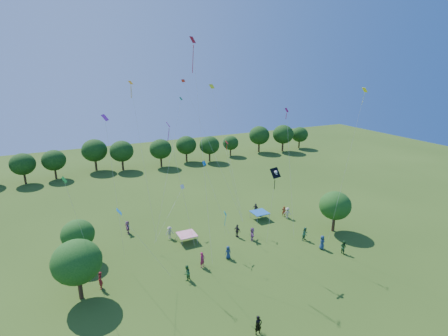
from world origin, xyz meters
TOP-DOWN VIEW (x-y plane):
  - near_tree_west at (-15.17, 13.96)m, footprint 4.59×4.59m
  - near_tree_north at (-14.66, 21.11)m, footprint 3.63×3.63m
  - near_tree_east at (16.35, 14.26)m, footprint 4.13×4.13m
  - treeline at (-1.73, 55.43)m, footprint 88.01×8.77m
  - tent_red_stripe at (-2.29, 19.93)m, footprint 2.20×2.20m
  - tent_blue at (9.43, 21.71)m, footprint 2.20×2.20m
  - man_in_black at (-2.40, 2.59)m, footprint 0.66×0.44m
  - crowd_person_0 at (-14.56, 20.08)m, footprint 0.64×0.97m
  - crowd_person_1 at (-2.73, 13.82)m, footprint 0.80×0.71m
  - crowd_person_2 at (13.36, 9.29)m, footprint 0.45×0.82m
  - crowd_person_3 at (13.21, 20.22)m, footprint 1.13×1.06m
  - crowd_person_4 at (3.99, 18.31)m, footprint 0.81×1.12m
  - crowd_person_5 at (5.30, 16.73)m, footprint 1.32×1.69m
  - crowd_person_6 at (0.61, 14.19)m, footprint 0.79×0.47m
  - crowd_person_7 at (-13.29, 14.71)m, footprint 0.46×0.69m
  - crowd_person_8 at (-5.09, 12.30)m, footprint 0.92×0.87m
  - crowd_person_9 at (-3.96, 21.79)m, footprint 1.07×0.51m
  - crowd_person_10 at (9.75, 23.38)m, footprint 0.85×1.13m
  - crowd_person_11 at (-8.52, 25.49)m, footprint 0.67×1.67m
  - crowd_person_12 at (11.75, 11.18)m, footprint 0.72×0.97m
  - crowd_person_13 at (13.16, 21.03)m, footprint 0.70×0.64m
  - crowd_person_14 at (11.34, 13.84)m, footprint 0.96×0.71m
  - pirate_kite at (4.93, 11.70)m, footprint 1.25×2.04m
  - red_high_kite at (-1.13, 18.63)m, footprint 1.82×8.20m
  - small_kite_0 at (8.74, 14.94)m, footprint 0.70×2.57m
  - small_kite_1 at (-7.37, 20.30)m, footprint 1.67×1.76m
  - small_kite_2 at (12.87, 8.95)m, footprint 0.82×2.76m
  - small_kite_3 at (-3.03, 21.64)m, footprint 5.40×3.98m
  - small_kite_4 at (-10.79, 11.17)m, footprint 4.71×1.15m
  - small_kite_5 at (-11.12, 15.57)m, footprint 1.29×2.66m
  - small_kite_6 at (-2.21, 22.87)m, footprint 5.50×4.68m
  - small_kite_7 at (0.81, 15.35)m, footprint 1.18×2.34m
  - small_kite_8 at (5.20, 23.05)m, footprint 0.73×4.43m
  - small_kite_9 at (2.36, 26.08)m, footprint 4.70×9.73m
  - small_kite_10 at (4.15, 24.56)m, footprint 1.89×6.52m
  - small_kite_11 at (-14.92, 12.20)m, footprint 1.79×7.99m
  - small_kite_12 at (0.44, 19.21)m, footprint 2.45×2.75m
  - small_kite_13 at (-5.06, 15.07)m, footprint 3.09×1.40m

SIDE VIEW (x-z plane):
  - crowd_person_6 at x=0.61m, z-range 0.00..1.55m
  - crowd_person_13 at x=13.16m, z-range 0.00..1.57m
  - crowd_person_9 at x=-3.96m, z-range 0.00..1.62m
  - crowd_person_2 at x=13.36m, z-range 0.00..1.64m
  - crowd_person_3 at x=13.21m, z-range 0.00..1.64m
  - crowd_person_8 at x=-5.09m, z-range 0.00..1.68m
  - crowd_person_5 at x=5.30m, z-range 0.00..1.74m
  - crowd_person_14 at x=11.34m, z-range 0.00..1.74m
  - man_in_black at x=-2.40m, z-range 0.00..1.74m
  - crowd_person_4 at x=3.99m, z-range 0.00..1.74m
  - crowd_person_10 at x=9.75m, z-range 0.00..1.75m
  - crowd_person_12 at x=11.75m, z-range 0.00..1.75m
  - crowd_person_11 at x=-8.52m, z-range 0.00..1.76m
  - crowd_person_1 at x=-2.73m, z-range 0.00..1.81m
  - crowd_person_0 at x=-14.56m, z-range 0.00..1.82m
  - crowd_person_7 at x=-13.29m, z-range 0.00..1.82m
  - tent_red_stripe at x=-2.29m, z-range 0.49..1.59m
  - tent_blue at x=9.43m, z-range 0.49..1.59m
  - near_tree_north at x=-14.66m, z-range 0.82..5.75m
  - near_tree_east at x=16.35m, z-range 0.89..6.40m
  - near_tree_west at x=-15.17m, z-range 0.92..6.91m
  - treeline at x=-1.73m, z-range 0.70..7.48m
  - small_kite_7 at x=0.81m, z-range 2.67..6.80m
  - small_kite_6 at x=-2.21m, z-range 2.83..7.87m
  - small_kite_4 at x=-10.79m, z-range 4.10..12.44m
  - small_kite_12 at x=0.44m, z-range 4.09..13.12m
  - small_kite_8 at x=5.20m, z-range 4.44..14.67m
  - pirate_kite at x=4.93m, z-range 5.50..15.11m
  - small_kite_11 at x=-14.92m, z-range 4.37..16.31m
  - small_kite_3 at x=-3.03m, z-range 4.33..20.70m
  - small_kite_13 at x=-5.06m, z-range 5.71..20.53m
  - small_kite_0 at x=8.74m, z-range 5.53..20.88m
  - small_kite_9 at x=2.36m, z-range 4.80..22.96m
  - small_kite_5 at x=-11.12m, z-range 6.23..22.08m
  - small_kite_1 at x=-7.37m, z-range 5.78..24.26m
  - small_kite_2 at x=12.87m, z-range 6.19..24.10m
  - small_kite_10 at x=4.15m, z-range 6.56..24.17m
  - red_high_kite at x=-1.13m, z-range 8.48..31.51m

